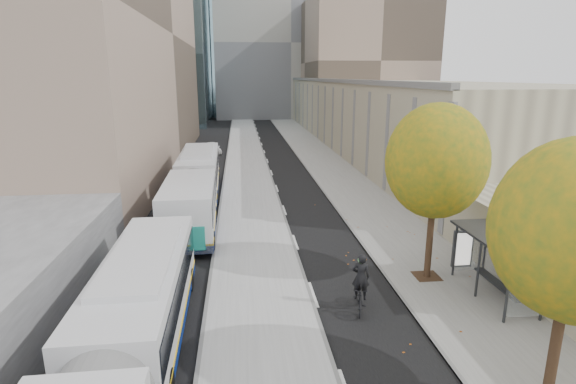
{
  "coord_description": "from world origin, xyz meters",
  "views": [
    {
      "loc": [
        -4.48,
        -4.55,
        8.69
      ],
      "look_at": [
        -1.92,
        19.18,
        2.5
      ],
      "focal_mm": 28.0,
      "sensor_mm": 36.0,
      "label": 1
    }
  ],
  "objects": [
    {
      "name": "tree_b",
      "position": [
        3.6,
        5.0,
        5.04
      ],
      "size": [
        4.0,
        4.0,
        6.97
      ],
      "color": "black",
      "rests_on": "sidewalk"
    },
    {
      "name": "bus_near",
      "position": [
        -7.74,
        5.68,
        1.56
      ],
      "size": [
        2.77,
        17.12,
        2.85
      ],
      "rotation": [
        0.0,
        0.0,
        0.01
      ],
      "color": "silver",
      "rests_on": "ground"
    },
    {
      "name": "distant_car",
      "position": [
        -7.66,
        47.54,
        0.64
      ],
      "size": [
        2.44,
        4.01,
        1.28
      ],
      "primitive_type": "imported",
      "rotation": [
        0.0,
        0.0,
        0.27
      ],
      "color": "white",
      "rests_on": "ground"
    },
    {
      "name": "tree_c",
      "position": [
        3.6,
        13.0,
        5.25
      ],
      "size": [
        4.2,
        4.2,
        7.28
      ],
      "color": "black",
      "rests_on": "sidewalk"
    },
    {
      "name": "building_tan",
      "position": [
        15.5,
        64.0,
        4.0
      ],
      "size": [
        18.0,
        92.0,
        8.0
      ],
      "primitive_type": "cube",
      "color": "gray",
      "rests_on": "ground"
    },
    {
      "name": "sidewalk",
      "position": [
        4.12,
        35.0,
        0.04
      ],
      "size": [
        4.75,
        150.0,
        0.08
      ],
      "primitive_type": "cube",
      "color": "gray",
      "rests_on": "ground"
    },
    {
      "name": "bus_far",
      "position": [
        -7.48,
        25.18,
        1.69
      ],
      "size": [
        3.22,
        18.64,
        3.1
      ],
      "rotation": [
        0.0,
        0.0,
        0.03
      ],
      "color": "silver",
      "rests_on": "ground"
    },
    {
      "name": "building_midrise",
      "position": [
        -22.5,
        41.0,
        12.5
      ],
      "size": [
        24.0,
        46.0,
        25.0
      ],
      "primitive_type": "cube",
      "color": "gray",
      "rests_on": "ground"
    },
    {
      "name": "cyclist",
      "position": [
        -0.11,
        10.53,
        0.86
      ],
      "size": [
        0.93,
        1.87,
        2.31
      ],
      "rotation": [
        0.0,
        0.0,
        -0.24
      ],
      "color": "black",
      "rests_on": "ground"
    },
    {
      "name": "building_far_block",
      "position": [
        6.0,
        96.0,
        15.0
      ],
      "size": [
        30.0,
        18.0,
        30.0
      ],
      "primitive_type": "cube",
      "color": "gray",
      "rests_on": "ground"
    },
    {
      "name": "bus_platform",
      "position": [
        -3.88,
        35.0,
        0.07
      ],
      "size": [
        4.25,
        150.0,
        0.15
      ],
      "primitive_type": "cube",
      "color": "#A2A2A2",
      "rests_on": "ground"
    },
    {
      "name": "bus_shelter",
      "position": [
        5.69,
        10.96,
        2.19
      ],
      "size": [
        1.9,
        4.4,
        2.53
      ],
      "color": "#383A3F",
      "rests_on": "sidewalk"
    }
  ]
}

